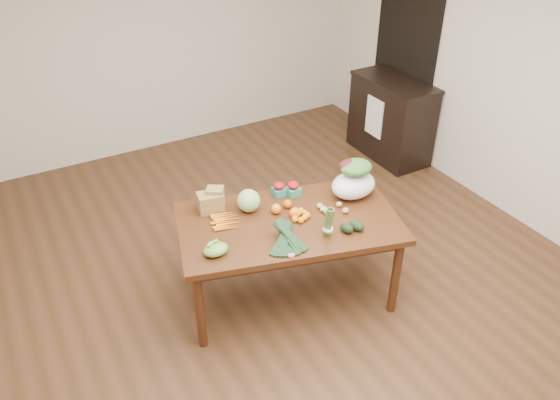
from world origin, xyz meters
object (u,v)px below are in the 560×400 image
cabbage (249,201)px  kale_bunch (288,239)px  dining_table (288,258)px  mandarin_cluster (299,213)px  cabinet (391,119)px  salad_bag (354,181)px  paper_bag (210,200)px  asparagus_bundle (328,222)px

cabbage → kale_bunch: (0.03, -0.56, -0.01)m
dining_table → kale_bunch: bearing=-106.0°
dining_table → mandarin_cluster: mandarin_cluster is taller
cabbage → cabinet: bearing=27.1°
dining_table → salad_bag: bearing=19.5°
mandarin_cluster → dining_table: bearing=175.8°
paper_bag → salad_bag: size_ratio=0.68×
cabinet → salad_bag: bearing=-137.8°
cabinet → cabbage: size_ratio=5.60×
mandarin_cluster → kale_bunch: kale_bunch is taller
salad_bag → asparagus_bundle: bearing=-143.4°
cabinet → asparagus_bundle: asparagus_bundle is taller
paper_bag → cabbage: bearing=-30.1°
asparagus_bundle → salad_bag: bearing=52.0°
asparagus_bundle → cabinet: bearing=56.4°
dining_table → paper_bag: size_ratio=6.51×
kale_bunch → cabinet: bearing=52.1°
salad_bag → cabinet: bearing=42.2°
mandarin_cluster → paper_bag: bearing=142.3°
paper_bag → salad_bag: (1.09, -0.38, 0.06)m
paper_bag → salad_bag: salad_bag is taller
cabinet → salad_bag: salad_bag is taller
cabbage → paper_bag: bearing=149.9°
paper_bag → kale_bunch: bearing=-68.1°
dining_table → asparagus_bundle: size_ratio=6.73×
dining_table → paper_bag: paper_bag is taller
cabinet → mandarin_cluster: 2.69m
dining_table → mandarin_cluster: bearing=11.2°
cabinet → cabbage: cabinet is taller
cabinet → dining_table: bearing=-145.9°
cabinet → kale_bunch: size_ratio=2.55×
dining_table → salad_bag: (0.63, 0.05, 0.52)m
paper_bag → mandarin_cluster: paper_bag is taller
salad_bag → mandarin_cluster: bearing=-174.5°
paper_bag → dining_table: bearing=-42.2°
dining_table → mandarin_cluster: (0.09, -0.01, 0.42)m
cabbage → salad_bag: size_ratio=0.48×
cabinet → salad_bag: 2.26m
paper_bag → mandarin_cluster: bearing=-37.7°
dining_table → kale_bunch: size_ratio=4.21×
dining_table → asparagus_bundle: 0.61m
kale_bunch → asparagus_bundle: bearing=11.9°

